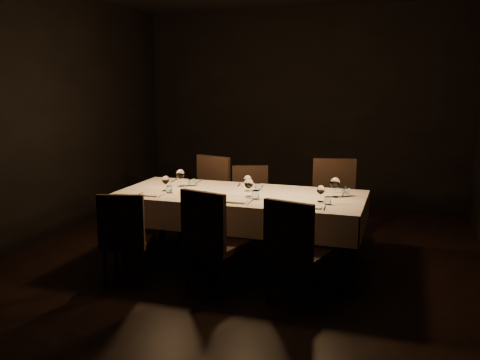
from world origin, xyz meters
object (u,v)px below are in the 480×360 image
(chair_near_center, at_px, (211,237))
(chair_far_left, at_px, (207,194))
(chair_far_center, at_px, (251,200))
(dining_table, at_px, (240,200))
(chair_near_right, at_px, (294,247))
(chair_far_right, at_px, (334,200))
(chair_near_left, at_px, (125,234))

(chair_near_center, bearing_deg, chair_far_left, -51.86)
(chair_near_center, relative_size, chair_far_center, 1.07)
(dining_table, xyz_separation_m, chair_far_left, (-0.67, 0.78, -0.14))
(chair_near_right, height_order, chair_far_right, chair_far_right)
(chair_near_left, distance_m, chair_near_center, 0.85)
(chair_near_center, distance_m, chair_far_center, 1.64)
(chair_near_left, bearing_deg, chair_far_center, -127.53)
(dining_table, height_order, chair_far_center, chair_far_center)
(chair_far_left, bearing_deg, chair_far_center, 21.87)
(chair_near_center, relative_size, chair_near_right, 1.03)
(chair_near_right, relative_size, chair_far_center, 1.04)
(chair_near_right, relative_size, chair_far_right, 0.91)
(chair_near_left, distance_m, chair_near_right, 1.59)
(chair_far_left, bearing_deg, chair_near_left, -80.09)
(dining_table, height_order, chair_near_right, chair_near_right)
(chair_near_center, xyz_separation_m, chair_near_right, (0.75, -0.00, -0.01))
(dining_table, xyz_separation_m, chair_near_left, (-0.85, -0.86, -0.19))
(dining_table, bearing_deg, chair_far_center, 99.45)
(chair_near_right, height_order, chair_far_center, chair_near_right)
(chair_near_left, xyz_separation_m, chair_far_center, (0.71, 1.69, 0.00))
(chair_near_right, bearing_deg, chair_far_right, -79.16)
(dining_table, relative_size, chair_far_right, 2.47)
(chair_near_center, bearing_deg, chair_near_right, -165.07)
(chair_near_center, bearing_deg, dining_table, -75.24)
(chair_near_left, bearing_deg, dining_table, -149.50)
(chair_near_right, xyz_separation_m, chair_far_right, (0.11, 1.66, 0.04))
(chair_near_left, distance_m, chair_far_left, 1.65)
(dining_table, xyz_separation_m, chair_near_right, (0.74, -0.80, -0.17))
(chair_near_right, bearing_deg, chair_far_center, -47.14)
(dining_table, distance_m, chair_near_center, 0.82)
(chair_near_right, bearing_deg, chair_near_left, 16.45)
(chair_far_left, height_order, chair_far_center, chair_far_left)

